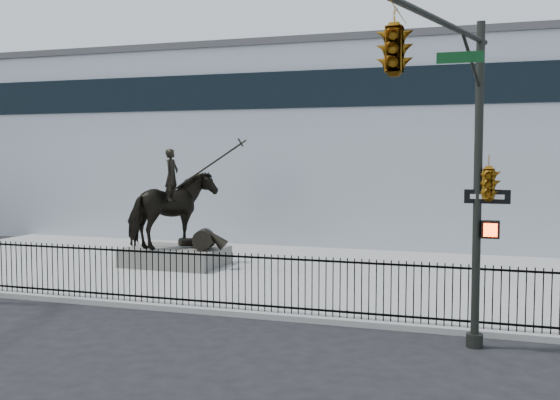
% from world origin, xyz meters
% --- Properties ---
extents(ground, '(120.00, 120.00, 0.00)m').
position_xyz_m(ground, '(0.00, 0.00, 0.00)').
color(ground, black).
rests_on(ground, ground).
extents(plaza, '(30.00, 12.00, 0.15)m').
position_xyz_m(plaza, '(0.00, 7.00, 0.07)').
color(plaza, gray).
rests_on(plaza, ground).
extents(building, '(44.00, 14.00, 9.00)m').
position_xyz_m(building, '(0.00, 20.00, 4.50)').
color(building, silver).
rests_on(building, ground).
extents(picket_fence, '(22.10, 0.10, 1.50)m').
position_xyz_m(picket_fence, '(0.00, 1.25, 0.90)').
color(picket_fence, black).
rests_on(picket_fence, plaza).
extents(statue_plinth, '(3.53, 2.46, 0.65)m').
position_xyz_m(statue_plinth, '(-3.66, 6.85, 0.48)').
color(statue_plinth, '#5B5953').
rests_on(statue_plinth, plaza).
extents(equestrian_statue, '(4.46, 2.80, 3.78)m').
position_xyz_m(equestrian_statue, '(-3.59, 6.85, 2.17)').
color(equestrian_statue, black).
rests_on(equestrian_statue, statue_plinth).
extents(traffic_signal_right, '(2.17, 6.86, 7.00)m').
position_xyz_m(traffic_signal_right, '(6.47, -2.00, 4.85)').
color(traffic_signal_right, black).
rests_on(traffic_signal_right, ground).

